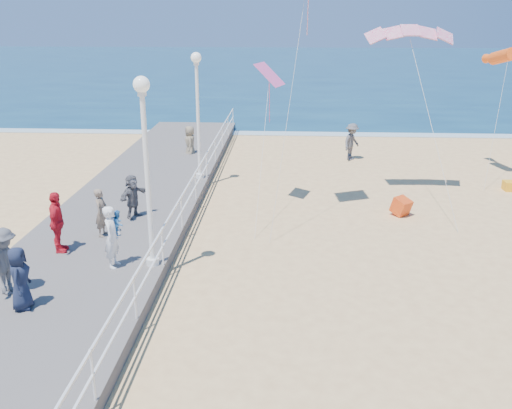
# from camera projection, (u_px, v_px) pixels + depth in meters

# --- Properties ---
(ground) EXTENTS (160.00, 160.00, 0.00)m
(ground) POSITION_uv_depth(u_px,v_px,m) (340.00, 282.00, 16.17)
(ground) COLOR #EABE7A
(ground) RESTS_ON ground
(ocean) EXTENTS (160.00, 90.00, 0.05)m
(ocean) POSITION_uv_depth(u_px,v_px,m) (301.00, 68.00, 77.61)
(ocean) COLOR #0D3550
(ocean) RESTS_ON ground
(surf_line) EXTENTS (160.00, 1.20, 0.04)m
(surf_line) POSITION_uv_depth(u_px,v_px,m) (313.00, 134.00, 35.54)
(surf_line) COLOR white
(surf_line) RESTS_ON ground
(boardwalk) EXTENTS (5.00, 44.00, 0.40)m
(boardwalk) POSITION_uv_depth(u_px,v_px,m) (80.00, 269.00, 16.51)
(boardwalk) COLOR slate
(boardwalk) RESTS_ON ground
(railing) EXTENTS (0.05, 42.00, 0.55)m
(railing) POSITION_uv_depth(u_px,v_px,m) (162.00, 237.00, 16.04)
(railing) COLOR white
(railing) RESTS_ON boardwalk
(lamp_post_mid) EXTENTS (0.44, 0.44, 5.32)m
(lamp_post_mid) POSITION_uv_depth(u_px,v_px,m) (146.00, 154.00, 15.28)
(lamp_post_mid) COLOR white
(lamp_post_mid) RESTS_ON boardwalk
(lamp_post_far) EXTENTS (0.44, 0.44, 5.32)m
(lamp_post_far) POSITION_uv_depth(u_px,v_px,m) (198.00, 103.00, 23.79)
(lamp_post_far) COLOR white
(lamp_post_far) RESTS_ON boardwalk
(woman_holding_toddler) EXTENTS (0.47, 0.68, 1.80)m
(woman_holding_toddler) POSITION_uv_depth(u_px,v_px,m) (112.00, 237.00, 15.94)
(woman_holding_toddler) COLOR white
(woman_holding_toddler) RESTS_ON boardwalk
(toddler_held) EXTENTS (0.32, 0.40, 0.79)m
(toddler_held) POSITION_uv_depth(u_px,v_px,m) (118.00, 224.00, 15.97)
(toddler_held) COLOR #3580C6
(toddler_held) RESTS_ON boardwalk
(spectator_2) EXTENTS (0.90, 1.26, 1.77)m
(spectator_2) POSITION_uv_depth(u_px,v_px,m) (5.00, 261.00, 14.43)
(spectator_2) COLOR #515256
(spectator_2) RESTS_ON boardwalk
(spectator_3) EXTENTS (0.64, 1.16, 1.87)m
(spectator_3) POSITION_uv_depth(u_px,v_px,m) (57.00, 222.00, 16.94)
(spectator_3) COLOR red
(spectator_3) RESTS_ON boardwalk
(spectator_4) EXTENTS (0.61, 0.84, 1.60)m
(spectator_4) POSITION_uv_depth(u_px,v_px,m) (20.00, 278.00, 13.70)
(spectator_4) COLOR #181F36
(spectator_4) RESTS_ON boardwalk
(spectator_5) EXTENTS (1.05, 1.48, 1.54)m
(spectator_5) POSITION_uv_depth(u_px,v_px,m) (133.00, 196.00, 19.88)
(spectator_5) COLOR #58575C
(spectator_5) RESTS_ON boardwalk
(spectator_6) EXTENTS (0.42, 0.60, 1.57)m
(spectator_6) POSITION_uv_depth(u_px,v_px,m) (101.00, 212.00, 18.22)
(spectator_6) COLOR #7E6A57
(spectator_6) RESTS_ON boardwalk
(beach_walker_a) EXTENTS (1.28, 1.40, 1.89)m
(beach_walker_a) POSITION_uv_depth(u_px,v_px,m) (352.00, 142.00, 29.19)
(beach_walker_a) COLOR #505054
(beach_walker_a) RESTS_ON ground
(beach_walker_c) EXTENTS (0.76, 0.98, 1.79)m
(beach_walker_c) POSITION_uv_depth(u_px,v_px,m) (190.00, 143.00, 29.07)
(beach_walker_c) COLOR #7F7158
(beach_walker_c) RESTS_ON ground
(box_kite) EXTENTS (0.88, 0.90, 0.74)m
(box_kite) POSITION_uv_depth(u_px,v_px,m) (401.00, 208.00, 21.35)
(box_kite) COLOR red
(box_kite) RESTS_ON ground
(beach_chair_left) EXTENTS (0.55, 0.55, 0.40)m
(beach_chair_left) POSITION_uv_depth(u_px,v_px,m) (510.00, 186.00, 24.39)
(beach_chair_left) COLOR #FBA61A
(beach_chair_left) RESTS_ON ground
(kite_parafoil) EXTENTS (3.39, 0.94, 0.65)m
(kite_parafoil) POSITION_uv_depth(u_px,v_px,m) (411.00, 30.00, 21.57)
(kite_parafoil) COLOR #D01858
(kite_windsock) EXTENTS (1.02, 2.74, 1.09)m
(kite_windsock) POSITION_uv_depth(u_px,v_px,m) (503.00, 56.00, 24.80)
(kite_windsock) COLOR #FF5715
(kite_diamond_pink) EXTENTS (1.17, 1.38, 0.82)m
(kite_diamond_pink) POSITION_uv_depth(u_px,v_px,m) (270.00, 74.00, 20.95)
(kite_diamond_pink) COLOR #E654A0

